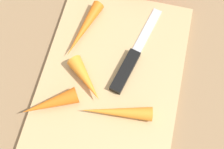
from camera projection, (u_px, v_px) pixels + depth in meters
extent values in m
plane|color=#8C6D4C|center=(112.00, 77.00, 0.57)|extent=(1.40, 1.40, 0.00)
cube|color=tan|center=(112.00, 76.00, 0.57)|extent=(0.36, 0.26, 0.01)
cube|color=#B7B7BC|center=(147.00, 31.00, 0.59)|extent=(0.11, 0.04, 0.00)
cube|color=black|center=(125.00, 71.00, 0.56)|extent=(0.09, 0.04, 0.01)
cone|color=orange|center=(86.00, 79.00, 0.54)|extent=(0.09, 0.09, 0.03)
cone|color=orange|center=(83.00, 29.00, 0.58)|extent=(0.13, 0.05, 0.02)
cone|color=orange|center=(50.00, 103.00, 0.52)|extent=(0.08, 0.10, 0.03)
cone|color=orange|center=(116.00, 112.00, 0.52)|extent=(0.05, 0.13, 0.03)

